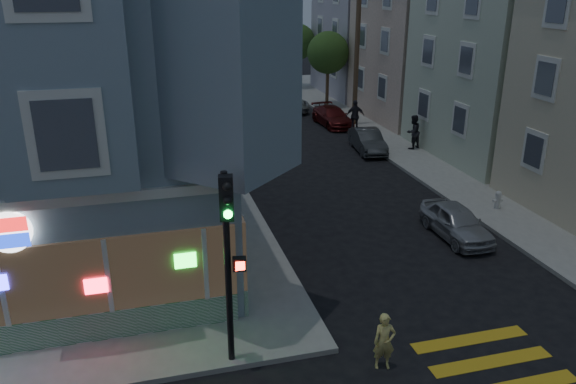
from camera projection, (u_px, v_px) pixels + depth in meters
name	position (u px, v px, depth m)	size (l,w,h in m)	color
sidewalk_ne	(511.00, 118.00, 37.90)	(24.00, 42.00, 0.15)	gray
row_house_b	(551.00, 51.00, 28.85)	(12.00, 8.60, 10.50)	beige
row_house_c	(457.00, 47.00, 37.24)	(12.00, 8.60, 9.00)	tan
row_house_d	(398.00, 26.00, 45.11)	(12.00, 8.60, 10.50)	#9894A3
utility_pole	(357.00, 50.00, 34.46)	(2.20, 0.30, 9.00)	#4C3826
street_tree_near	(328.00, 53.00, 40.24)	(3.00, 3.00, 5.30)	#4C3826
street_tree_far	(297.00, 42.00, 47.47)	(3.00, 3.00, 5.30)	#4C3826
running_child	(384.00, 342.00, 13.33)	(0.53, 0.35, 1.45)	#D2C66B
pedestrian_a	(413.00, 132.00, 30.47)	(0.90, 0.70, 1.85)	black
pedestrian_b	(355.00, 116.00, 33.87)	(1.14, 0.47, 1.94)	#28242D
parked_car_a	(456.00, 222.00, 20.28)	(1.42, 3.54, 1.21)	#A7A9AF
parked_car_b	(368.00, 141.00, 30.54)	(1.29, 3.70, 1.22)	#373A3C
parked_car_c	(332.00, 117.00, 36.06)	(1.68, 4.12, 1.20)	#571313
parked_car_d	(285.00, 101.00, 40.34)	(2.18, 4.74, 1.32)	#969B9F
traffic_signal	(228.00, 240.00, 12.41)	(0.58, 0.54, 4.80)	black
fire_hydrant	(498.00, 199.00, 22.55)	(0.43, 0.25, 0.74)	silver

